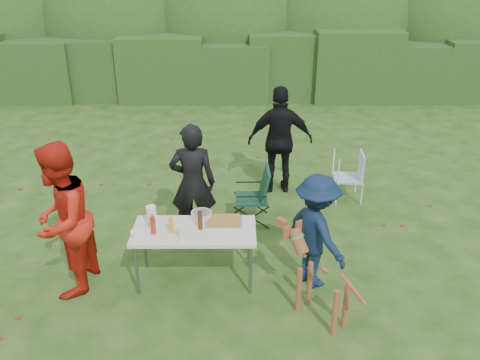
{
  "coord_description": "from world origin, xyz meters",
  "views": [
    {
      "loc": [
        0.31,
        -5.52,
        3.93
      ],
      "look_at": [
        0.33,
        0.64,
        1.0
      ],
      "focal_mm": 38.0,
      "sensor_mm": 36.0,
      "label": 1
    }
  ],
  "objects_px": {
    "person_cook": "(193,183)",
    "child": "(316,232)",
    "dog": "(323,282)",
    "beer_bottle": "(200,220)",
    "ketchup_bottle": "(153,225)",
    "folding_table": "(194,233)",
    "person_black_puffy": "(280,140)",
    "camping_chair": "(251,196)",
    "person_red_jacket": "(62,221)",
    "mustard_bottle": "(171,225)",
    "paper_towel_roll": "(151,216)",
    "lawn_chair": "(348,176)"
  },
  "relations": [
    {
      "from": "child",
      "to": "beer_bottle",
      "type": "bearing_deg",
      "value": 55.31
    },
    {
      "from": "person_cook",
      "to": "mustard_bottle",
      "type": "distance_m",
      "value": 1.1
    },
    {
      "from": "camping_chair",
      "to": "lawn_chair",
      "type": "height_order",
      "value": "camping_chair"
    },
    {
      "from": "person_black_puffy",
      "to": "ketchup_bottle",
      "type": "bearing_deg",
      "value": 56.27
    },
    {
      "from": "mustard_bottle",
      "to": "person_cook",
      "type": "bearing_deg",
      "value": 80.89
    },
    {
      "from": "child",
      "to": "dog",
      "type": "bearing_deg",
      "value": 147.76
    },
    {
      "from": "ketchup_bottle",
      "to": "beer_bottle",
      "type": "xyz_separation_m",
      "value": [
        0.55,
        0.1,
        0.01
      ]
    },
    {
      "from": "person_cook",
      "to": "paper_towel_roll",
      "type": "bearing_deg",
      "value": 63.6
    },
    {
      "from": "lawn_chair",
      "to": "person_red_jacket",
      "type": "bearing_deg",
      "value": 35.82
    },
    {
      "from": "person_black_puffy",
      "to": "paper_towel_roll",
      "type": "distance_m",
      "value": 3.01
    },
    {
      "from": "person_cook",
      "to": "person_red_jacket",
      "type": "bearing_deg",
      "value": 38.57
    },
    {
      "from": "person_black_puffy",
      "to": "child",
      "type": "distance_m",
      "value": 2.62
    },
    {
      "from": "person_red_jacket",
      "to": "child",
      "type": "bearing_deg",
      "value": 97.89
    },
    {
      "from": "person_black_puffy",
      "to": "camping_chair",
      "type": "xyz_separation_m",
      "value": [
        -0.5,
        -1.07,
        -0.48
      ]
    },
    {
      "from": "folding_table",
      "to": "mustard_bottle",
      "type": "relative_size",
      "value": 7.5
    },
    {
      "from": "person_red_jacket",
      "to": "person_cook",
      "type": "bearing_deg",
      "value": 135.0
    },
    {
      "from": "lawn_chair",
      "to": "mustard_bottle",
      "type": "relative_size",
      "value": 4.12
    },
    {
      "from": "folding_table",
      "to": "person_black_puffy",
      "type": "relative_size",
      "value": 0.82
    },
    {
      "from": "person_black_puffy",
      "to": "folding_table",
      "type": "bearing_deg",
      "value": 63.4
    },
    {
      "from": "person_red_jacket",
      "to": "lawn_chair",
      "type": "relative_size",
      "value": 2.32
    },
    {
      "from": "beer_bottle",
      "to": "camping_chair",
      "type": "bearing_deg",
      "value": 65.89
    },
    {
      "from": "person_black_puffy",
      "to": "dog",
      "type": "relative_size",
      "value": 1.73
    },
    {
      "from": "camping_chair",
      "to": "ketchup_bottle",
      "type": "distance_m",
      "value": 2.02
    },
    {
      "from": "child",
      "to": "folding_table",
      "type": "bearing_deg",
      "value": 55.91
    },
    {
      "from": "mustard_bottle",
      "to": "folding_table",
      "type": "bearing_deg",
      "value": 15.43
    },
    {
      "from": "lawn_chair",
      "to": "person_black_puffy",
      "type": "bearing_deg",
      "value": -12.17
    },
    {
      "from": "person_red_jacket",
      "to": "paper_towel_roll",
      "type": "distance_m",
      "value": 1.04
    },
    {
      "from": "child",
      "to": "person_black_puffy",
      "type": "bearing_deg",
      "value": -26.63
    },
    {
      "from": "dog",
      "to": "beer_bottle",
      "type": "height_order",
      "value": "dog"
    },
    {
      "from": "ketchup_bottle",
      "to": "paper_towel_roll",
      "type": "bearing_deg",
      "value": 104.03
    },
    {
      "from": "paper_towel_roll",
      "to": "mustard_bottle",
      "type": "bearing_deg",
      "value": -34.86
    },
    {
      "from": "person_cook",
      "to": "child",
      "type": "distance_m",
      "value": 1.9
    },
    {
      "from": "person_black_puffy",
      "to": "lawn_chair",
      "type": "distance_m",
      "value": 1.25
    },
    {
      "from": "camping_chair",
      "to": "paper_towel_roll",
      "type": "height_order",
      "value": "paper_towel_roll"
    },
    {
      "from": "person_red_jacket",
      "to": "camping_chair",
      "type": "xyz_separation_m",
      "value": [
        2.26,
        1.64,
        -0.52
      ]
    },
    {
      "from": "person_cook",
      "to": "camping_chair",
      "type": "distance_m",
      "value": 1.04
    },
    {
      "from": "paper_towel_roll",
      "to": "dog",
      "type": "bearing_deg",
      "value": -22.96
    },
    {
      "from": "folding_table",
      "to": "child",
      "type": "relative_size",
      "value": 1.02
    },
    {
      "from": "person_cook",
      "to": "child",
      "type": "relative_size",
      "value": 1.18
    },
    {
      "from": "folding_table",
      "to": "person_black_puffy",
      "type": "bearing_deg",
      "value": 64.17
    },
    {
      "from": "person_black_puffy",
      "to": "mustard_bottle",
      "type": "relative_size",
      "value": 9.14
    },
    {
      "from": "person_black_puffy",
      "to": "ketchup_bottle",
      "type": "distance_m",
      "value": 3.15
    },
    {
      "from": "folding_table",
      "to": "beer_bottle",
      "type": "relative_size",
      "value": 6.25
    },
    {
      "from": "dog",
      "to": "ketchup_bottle",
      "type": "distance_m",
      "value": 2.09
    },
    {
      "from": "dog",
      "to": "camping_chair",
      "type": "relative_size",
      "value": 1.21
    },
    {
      "from": "person_cook",
      "to": "child",
      "type": "height_order",
      "value": "person_cook"
    },
    {
      "from": "person_black_puffy",
      "to": "child",
      "type": "bearing_deg",
      "value": 94.55
    },
    {
      "from": "person_red_jacket",
      "to": "mustard_bottle",
      "type": "distance_m",
      "value": 1.27
    },
    {
      "from": "person_red_jacket",
      "to": "ketchup_bottle",
      "type": "relative_size",
      "value": 8.69
    },
    {
      "from": "person_red_jacket",
      "to": "ketchup_bottle",
      "type": "bearing_deg",
      "value": 99.76
    }
  ]
}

